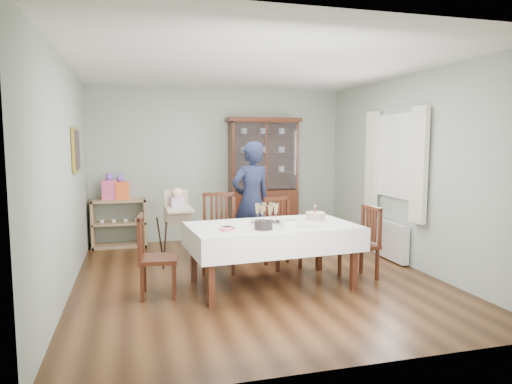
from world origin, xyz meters
name	(u,v)px	position (x,y,z in m)	size (l,w,h in m)	color
floor	(255,277)	(0.00, 0.00, 0.00)	(5.00, 5.00, 0.00)	#593319
room_shell	(245,145)	(0.00, 0.53, 1.70)	(5.00, 5.00, 5.00)	#9EAA99
dining_table	(272,255)	(0.10, -0.41, 0.38)	(2.08, 1.30, 0.76)	#4C2113
china_cabinet	(263,177)	(0.75, 2.26, 1.12)	(1.30, 0.48, 2.18)	#4C2113
sideboard	(119,223)	(-1.75, 2.28, 0.40)	(0.90, 0.38, 0.80)	tan
picture_frame	(76,150)	(-2.22, 0.80, 1.65)	(0.04, 0.48, 0.58)	gold
window	(397,156)	(2.22, 0.30, 1.55)	(0.04, 1.02, 1.22)	white
curtain_left	(419,165)	(2.16, -0.32, 1.45)	(0.07, 0.30, 1.55)	silver
curtain_right	(372,161)	(2.16, 0.92, 1.45)	(0.07, 0.30, 1.55)	silver
radiator	(391,240)	(2.16, 0.30, 0.30)	(0.10, 0.80, 0.55)	white
chair_far_left	(219,248)	(-0.41, 0.41, 0.31)	(0.56, 0.56, 1.05)	#4C2113
chair_far_right	(282,246)	(0.50, 0.40, 0.29)	(0.51, 0.51, 0.97)	#4C2113
chair_end_left	(157,272)	(-1.27, -0.41, 0.28)	(0.46, 0.46, 0.94)	#4C2113
chair_end_right	(359,257)	(1.29, -0.37, 0.27)	(0.46, 0.46, 0.92)	#4C2113
woman	(251,201)	(0.18, 0.91, 0.88)	(0.64, 0.42, 1.76)	#161A31
high_chair	(178,234)	(-0.89, 1.01, 0.43)	(0.52, 0.52, 1.09)	black
champagne_tray	(267,217)	(0.07, -0.29, 0.84)	(0.40, 0.40, 0.24)	silver
birthday_cake	(315,217)	(0.71, -0.27, 0.81)	(0.28, 0.28, 0.19)	white
plate_stack_dark	(263,225)	(-0.08, -0.65, 0.81)	(0.21, 0.21, 0.10)	black
plate_stack_white	(288,224)	(0.23, -0.63, 0.80)	(0.21, 0.21, 0.09)	white
napkin_stack	(227,230)	(-0.49, -0.61, 0.77)	(0.14, 0.14, 0.02)	#F75B94
cutlery	(225,227)	(-0.49, -0.44, 0.77)	(0.12, 0.17, 0.01)	silver
cake_knife	(308,226)	(0.47, -0.65, 0.77)	(0.28, 0.02, 0.01)	silver
gift_bag_pink	(110,188)	(-1.88, 2.26, 1.00)	(0.26, 0.18, 0.45)	#F75B94
gift_bag_orange	(121,188)	(-1.70, 2.26, 0.99)	(0.27, 0.22, 0.42)	#F15C26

